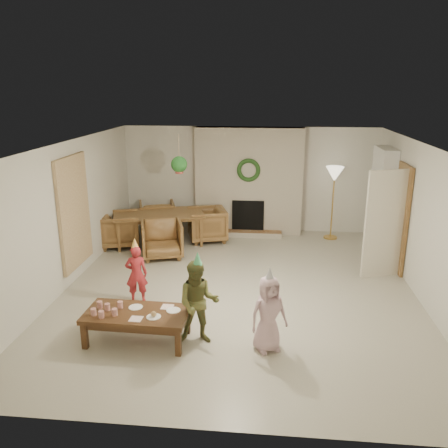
# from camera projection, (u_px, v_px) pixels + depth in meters

# --- Properties ---
(floor) EXTENTS (7.00, 7.00, 0.00)m
(floor) POSITION_uv_depth(u_px,v_px,m) (239.00, 288.00, 8.07)
(floor) COLOR #B7B29E
(floor) RESTS_ON ground
(ceiling) EXTENTS (7.00, 7.00, 0.00)m
(ceiling) POSITION_uv_depth(u_px,v_px,m) (240.00, 145.00, 7.35)
(ceiling) COLOR white
(ceiling) RESTS_ON wall_back
(wall_back) EXTENTS (7.00, 0.00, 7.00)m
(wall_back) POSITION_uv_depth(u_px,v_px,m) (249.00, 179.00, 11.04)
(wall_back) COLOR silver
(wall_back) RESTS_ON floor
(wall_front) EXTENTS (7.00, 0.00, 7.00)m
(wall_front) POSITION_uv_depth(u_px,v_px,m) (215.00, 322.00, 4.37)
(wall_front) COLOR silver
(wall_front) RESTS_ON floor
(wall_left) EXTENTS (0.00, 7.00, 7.00)m
(wall_left) POSITION_uv_depth(u_px,v_px,m) (67.00, 215.00, 7.99)
(wall_left) COLOR silver
(wall_left) RESTS_ON floor
(wall_right) EXTENTS (0.00, 7.00, 7.00)m
(wall_right) POSITION_uv_depth(u_px,v_px,m) (425.00, 225.00, 7.42)
(wall_right) COLOR silver
(wall_right) RESTS_ON floor
(fireplace_mass) EXTENTS (2.50, 0.40, 2.50)m
(fireplace_mass) POSITION_uv_depth(u_px,v_px,m) (249.00, 181.00, 10.85)
(fireplace_mass) COLOR #551618
(fireplace_mass) RESTS_ON floor
(fireplace_hearth) EXTENTS (1.60, 0.30, 0.12)m
(fireplace_hearth) POSITION_uv_depth(u_px,v_px,m) (247.00, 234.00, 10.86)
(fireplace_hearth) COLOR brown
(fireplace_hearth) RESTS_ON floor
(fireplace_firebox) EXTENTS (0.75, 0.12, 0.75)m
(fireplace_firebox) POSITION_uv_depth(u_px,v_px,m) (248.00, 216.00, 10.91)
(fireplace_firebox) COLOR black
(fireplace_firebox) RESTS_ON floor
(fireplace_wreath) EXTENTS (0.54, 0.10, 0.54)m
(fireplace_wreath) POSITION_uv_depth(u_px,v_px,m) (249.00, 170.00, 10.55)
(fireplace_wreath) COLOR #1B4018
(fireplace_wreath) RESTS_ON fireplace_mass
(floor_lamp_base) EXTENTS (0.31, 0.31, 0.03)m
(floor_lamp_base) POSITION_uv_depth(u_px,v_px,m) (330.00, 237.00, 10.74)
(floor_lamp_base) COLOR gold
(floor_lamp_base) RESTS_ON floor
(floor_lamp_post) EXTENTS (0.03, 0.03, 1.51)m
(floor_lamp_post) POSITION_uv_depth(u_px,v_px,m) (332.00, 205.00, 10.52)
(floor_lamp_post) COLOR gold
(floor_lamp_post) RESTS_ON floor
(floor_lamp_shade) EXTENTS (0.40, 0.40, 0.34)m
(floor_lamp_shade) POSITION_uv_depth(u_px,v_px,m) (335.00, 174.00, 10.31)
(floor_lamp_shade) COLOR beige
(floor_lamp_shade) RESTS_ON floor_lamp_post
(bookshelf_carcass) EXTENTS (0.30, 1.00, 2.20)m
(bookshelf_carcass) POSITION_uv_depth(u_px,v_px,m) (381.00, 200.00, 9.67)
(bookshelf_carcass) COLOR white
(bookshelf_carcass) RESTS_ON floor
(bookshelf_shelf_a) EXTENTS (0.30, 0.92, 0.03)m
(bookshelf_shelf_a) POSITION_uv_depth(u_px,v_px,m) (377.00, 230.00, 9.86)
(bookshelf_shelf_a) COLOR white
(bookshelf_shelf_a) RESTS_ON bookshelf_carcass
(bookshelf_shelf_b) EXTENTS (0.30, 0.92, 0.03)m
(bookshelf_shelf_b) POSITION_uv_depth(u_px,v_px,m) (379.00, 212.00, 9.75)
(bookshelf_shelf_b) COLOR white
(bookshelf_shelf_b) RESTS_ON bookshelf_carcass
(bookshelf_shelf_c) EXTENTS (0.30, 0.92, 0.03)m
(bookshelf_shelf_c) POSITION_uv_depth(u_px,v_px,m) (381.00, 193.00, 9.63)
(bookshelf_shelf_c) COLOR white
(bookshelf_shelf_c) RESTS_ON bookshelf_carcass
(bookshelf_shelf_d) EXTENTS (0.30, 0.92, 0.03)m
(bookshelf_shelf_d) POSITION_uv_depth(u_px,v_px,m) (383.00, 174.00, 9.52)
(bookshelf_shelf_d) COLOR white
(bookshelf_shelf_d) RESTS_ON bookshelf_carcass
(books_row_lower) EXTENTS (0.20, 0.40, 0.24)m
(books_row_lower) POSITION_uv_depth(u_px,v_px,m) (379.00, 225.00, 9.68)
(books_row_lower) COLOR #A53C1E
(books_row_lower) RESTS_ON bookshelf_shelf_a
(books_row_mid) EXTENTS (0.20, 0.44, 0.24)m
(books_row_mid) POSITION_uv_depth(u_px,v_px,m) (378.00, 205.00, 9.75)
(books_row_mid) COLOR #235481
(books_row_mid) RESTS_ON bookshelf_shelf_b
(books_row_upper) EXTENTS (0.20, 0.36, 0.22)m
(books_row_upper) POSITION_uv_depth(u_px,v_px,m) (382.00, 188.00, 9.50)
(books_row_upper) COLOR #A08D22
(books_row_upper) RESTS_ON bookshelf_shelf_c
(door_frame) EXTENTS (0.05, 0.86, 2.04)m
(door_frame) POSITION_uv_depth(u_px,v_px,m) (401.00, 218.00, 8.63)
(door_frame) COLOR brown
(door_frame) RESTS_ON floor
(door_leaf) EXTENTS (0.77, 0.32, 2.00)m
(door_leaf) POSITION_uv_depth(u_px,v_px,m) (385.00, 225.00, 8.31)
(door_leaf) COLOR beige
(door_leaf) RESTS_ON floor
(curtain_panel) EXTENTS (0.06, 1.20, 2.00)m
(curtain_panel) POSITION_uv_depth(u_px,v_px,m) (74.00, 212.00, 8.18)
(curtain_panel) COLOR beige
(curtain_panel) RESTS_ON wall_left
(dining_table) EXTENTS (2.19, 1.61, 0.69)m
(dining_table) POSITION_uv_depth(u_px,v_px,m) (159.00, 229.00, 10.28)
(dining_table) COLOR brown
(dining_table) RESTS_ON floor
(dining_chair_near) EXTENTS (1.02, 1.04, 0.76)m
(dining_chair_near) POSITION_uv_depth(u_px,v_px,m) (162.00, 239.00, 9.46)
(dining_chair_near) COLOR brown
(dining_chair_near) RESTS_ON floor
(dining_chair_far) EXTENTS (1.02, 1.04, 0.76)m
(dining_chair_far) POSITION_uv_depth(u_px,v_px,m) (157.00, 217.00, 11.07)
(dining_chair_far) COLOR brown
(dining_chair_far) RESTS_ON floor
(dining_chair_left) EXTENTS (1.04, 1.02, 0.76)m
(dining_chair_left) POSITION_uv_depth(u_px,v_px,m) (120.00, 229.00, 10.11)
(dining_chair_left) COLOR brown
(dining_chair_left) RESTS_ON floor
(dining_chair_right) EXTENTS (1.04, 1.02, 0.76)m
(dining_chair_right) POSITION_uv_depth(u_px,v_px,m) (207.00, 224.00, 10.46)
(dining_chair_right) COLOR brown
(dining_chair_right) RESTS_ON floor
(hanging_plant_cord) EXTENTS (0.01, 0.01, 0.70)m
(hanging_plant_cord) POSITION_uv_depth(u_px,v_px,m) (179.00, 153.00, 9.00)
(hanging_plant_cord) COLOR tan
(hanging_plant_cord) RESTS_ON ceiling
(hanging_plant_pot) EXTENTS (0.16, 0.16, 0.12)m
(hanging_plant_pot) POSITION_uv_depth(u_px,v_px,m) (179.00, 170.00, 9.10)
(hanging_plant_pot) COLOR brown
(hanging_plant_pot) RESTS_ON hanging_plant_cord
(hanging_plant_foliage) EXTENTS (0.32, 0.32, 0.32)m
(hanging_plant_foliage) POSITION_uv_depth(u_px,v_px,m) (179.00, 164.00, 9.07)
(hanging_plant_foliage) COLOR #1B511E
(hanging_plant_foliage) RESTS_ON hanging_plant_pot
(coffee_table_top) EXTENTS (1.44, 0.75, 0.07)m
(coffee_table_top) POSITION_uv_depth(u_px,v_px,m) (137.00, 314.00, 6.30)
(coffee_table_top) COLOR #4D3019
(coffee_table_top) RESTS_ON floor
(coffee_table_apron) EXTENTS (1.33, 0.64, 0.09)m
(coffee_table_apron) POSITION_uv_depth(u_px,v_px,m) (137.00, 319.00, 6.33)
(coffee_table_apron) COLOR #4D3019
(coffee_table_apron) RESTS_ON floor
(coffee_leg_fl) EXTENTS (0.08, 0.08, 0.37)m
(coffee_leg_fl) POSITION_uv_depth(u_px,v_px,m) (85.00, 336.00, 6.17)
(coffee_leg_fl) COLOR #4D3019
(coffee_leg_fl) RESTS_ON floor
(coffee_leg_fr) EXTENTS (0.08, 0.08, 0.37)m
(coffee_leg_fr) POSITION_uv_depth(u_px,v_px,m) (178.00, 343.00, 6.01)
(coffee_leg_fr) COLOR #4D3019
(coffee_leg_fr) RESTS_ON floor
(coffee_leg_bl) EXTENTS (0.08, 0.08, 0.37)m
(coffee_leg_bl) POSITION_uv_depth(u_px,v_px,m) (101.00, 316.00, 6.72)
(coffee_leg_bl) COLOR #4D3019
(coffee_leg_bl) RESTS_ON floor
(coffee_leg_br) EXTENTS (0.08, 0.08, 0.37)m
(coffee_leg_br) POSITION_uv_depth(u_px,v_px,m) (187.00, 321.00, 6.56)
(coffee_leg_br) COLOR #4D3019
(coffee_leg_br) RESTS_ON floor
(cup_a) EXTENTS (0.08, 0.08, 0.10)m
(cup_a) POSITION_uv_depth(u_px,v_px,m) (94.00, 312.00, 6.19)
(cup_a) COLOR silver
(cup_a) RESTS_ON coffee_table_top
(cup_b) EXTENTS (0.08, 0.08, 0.10)m
(cup_b) POSITION_uv_depth(u_px,v_px,m) (100.00, 305.00, 6.40)
(cup_b) COLOR silver
(cup_b) RESTS_ON coffee_table_top
(cup_c) EXTENTS (0.08, 0.08, 0.10)m
(cup_c) POSITION_uv_depth(u_px,v_px,m) (101.00, 314.00, 6.13)
(cup_c) COLOR silver
(cup_c) RESTS_ON coffee_table_top
(cup_d) EXTENTS (0.08, 0.08, 0.10)m
(cup_d) POSITION_uv_depth(u_px,v_px,m) (107.00, 307.00, 6.33)
(cup_d) COLOR silver
(cup_d) RESTS_ON coffee_table_top
(cup_e) EXTENTS (0.08, 0.08, 0.10)m
(cup_e) POSITION_uv_depth(u_px,v_px,m) (115.00, 312.00, 6.19)
(cup_e) COLOR silver
(cup_e) RESTS_ON coffee_table_top
(cup_f) EXTENTS (0.08, 0.08, 0.10)m
(cup_f) POSITION_uv_depth(u_px,v_px,m) (120.00, 305.00, 6.40)
(cup_f) COLOR silver
(cup_f) RESTS_ON coffee_table_top
(plate_a) EXTENTS (0.20, 0.20, 0.01)m
(plate_a) POSITION_uv_depth(u_px,v_px,m) (136.00, 307.00, 6.42)
(plate_a) COLOR white
(plate_a) RESTS_ON coffee_table_top
(plate_b) EXTENTS (0.20, 0.20, 0.01)m
(plate_b) POSITION_uv_depth(u_px,v_px,m) (154.00, 317.00, 6.16)
(plate_b) COLOR white
(plate_b) RESTS_ON coffee_table_top
(plate_c) EXTENTS (0.20, 0.20, 0.01)m
(plate_c) POSITION_uv_depth(u_px,v_px,m) (173.00, 310.00, 6.34)
(plate_c) COLOR white
(plate_c) RESTS_ON coffee_table_top
(food_scoop) EXTENTS (0.08, 0.08, 0.08)m
(food_scoop) POSITION_uv_depth(u_px,v_px,m) (154.00, 314.00, 6.14)
(food_scoop) COLOR tan
(food_scoop) RESTS_ON plate_b
(napkin_left) EXTENTS (0.17, 0.17, 0.01)m
(napkin_left) POSITION_uv_depth(u_px,v_px,m) (136.00, 319.00, 6.10)
(napkin_left) COLOR beige
(napkin_left) RESTS_ON coffee_table_top
(napkin_right) EXTENTS (0.17, 0.17, 0.01)m
(napkin_right) POSITION_uv_depth(u_px,v_px,m) (167.00, 307.00, 6.43)
(napkin_right) COLOR beige
(napkin_right) RESTS_ON coffee_table_top
(child_red) EXTENTS (0.40, 0.31, 0.97)m
(child_red) POSITION_uv_depth(u_px,v_px,m) (136.00, 274.00, 7.44)
(child_red) COLOR #A42328
(child_red) RESTS_ON floor
(party_hat_red) EXTENTS (0.15, 0.15, 0.18)m
(party_hat_red) POSITION_uv_depth(u_px,v_px,m) (135.00, 243.00, 7.29)
(party_hat_red) COLOR #F1F551
(party_hat_red) RESTS_ON child_red
(child_plaid) EXTENTS (0.62, 0.51, 1.18)m
(child_plaid) POSITION_uv_depth(u_px,v_px,m) (198.00, 303.00, 6.22)
(child_plaid) COLOR brown
(child_plaid) RESTS_ON floor
(party_hat_plaid) EXTENTS (0.17, 0.17, 0.19)m
(party_hat_plaid) POSITION_uv_depth(u_px,v_px,m) (198.00, 259.00, 6.04)
(party_hat_plaid) COLOR #4BAF6F
(party_hat_plaid) RESTS_ON child_plaid
(child_pink) EXTENTS (0.61, 0.53, 1.05)m
(child_pink) POSITION_uv_depth(u_px,v_px,m) (268.00, 314.00, 6.06)
(child_pink) COLOR #CDA4AF
(child_pink) RESTS_ON floor
(party_hat_pink) EXTENTS (0.17, 0.17, 0.19)m
(party_hat_pink) POSITION_uv_depth(u_px,v_px,m) (270.00, 274.00, 5.89)
(party_hat_pink) COLOR #BBBCC3
(party_hat_pink) RESTS_ON child_pink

